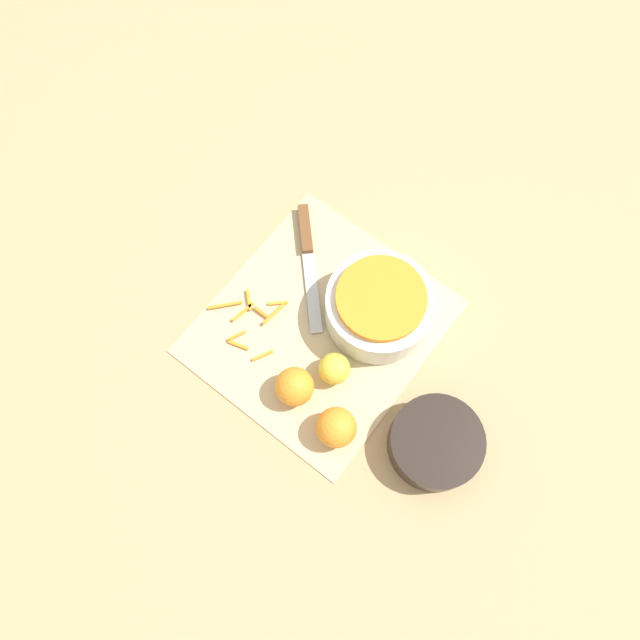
{
  "coord_description": "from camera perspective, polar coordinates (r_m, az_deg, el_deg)",
  "views": [
    {
      "loc": [
        0.28,
        0.22,
        1.05
      ],
      "look_at": [
        0.0,
        0.0,
        0.04
      ],
      "focal_mm": 35.0,
      "sensor_mm": 36.0,
      "label": 1
    }
  ],
  "objects": [
    {
      "name": "lemon",
      "position": [
        1.06,
        1.31,
        -4.47
      ],
      "size": [
        0.05,
        0.05,
        0.05
      ],
      "color": "gold",
      "rests_on": "cutting_board"
    },
    {
      "name": "knife",
      "position": [
        1.16,
        -1.2,
        6.93
      ],
      "size": [
        0.2,
        0.19,
        0.02
      ],
      "rotation": [
        0.0,
        0.0,
        0.77
      ],
      "color": "brown",
      "rests_on": "cutting_board"
    },
    {
      "name": "cutting_board",
      "position": [
        1.11,
        0.0,
        -0.57
      ],
      "size": [
        0.4,
        0.37,
        0.01
      ],
      "color": "#CCB284",
      "rests_on": "ground_plane"
    },
    {
      "name": "ground_plane",
      "position": [
        1.11,
        0.0,
        -0.62
      ],
      "size": [
        4.0,
        4.0,
        0.0
      ],
      "primitive_type": "plane",
      "color": "tan"
    },
    {
      "name": "bowl_speckled",
      "position": [
        1.08,
        5.44,
        1.28
      ],
      "size": [
        0.19,
        0.19,
        0.09
      ],
      "color": "silver",
      "rests_on": "cutting_board"
    },
    {
      "name": "bowl_dark",
      "position": [
        1.05,
        10.5,
        -10.99
      ],
      "size": [
        0.15,
        0.15,
        0.06
      ],
      "color": "black",
      "rests_on": "ground_plane"
    },
    {
      "name": "peel_pile",
      "position": [
        1.12,
        -6.34,
        0.12
      ],
      "size": [
        0.13,
        0.15,
        0.01
      ],
      "color": "orange",
      "rests_on": "cutting_board"
    },
    {
      "name": "orange_right",
      "position": [
        1.04,
        -2.34,
        -6.11
      ],
      "size": [
        0.07,
        0.07,
        0.07
      ],
      "color": "orange",
      "rests_on": "cutting_board"
    },
    {
      "name": "orange_left",
      "position": [
        1.03,
        1.49,
        -9.8
      ],
      "size": [
        0.07,
        0.07,
        0.07
      ],
      "color": "orange",
      "rests_on": "cutting_board"
    }
  ]
}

